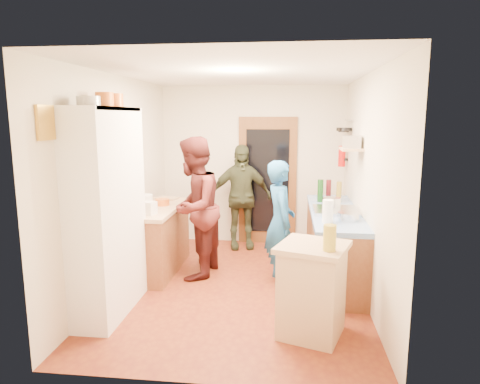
% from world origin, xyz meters
% --- Properties ---
extents(floor, '(3.00, 4.00, 0.02)m').
position_xyz_m(floor, '(0.00, 0.00, -0.01)').
color(floor, brown).
rests_on(floor, ground).
extents(ceiling, '(3.00, 4.00, 0.02)m').
position_xyz_m(ceiling, '(0.00, 0.00, 2.61)').
color(ceiling, silver).
rests_on(ceiling, ground).
extents(wall_back, '(3.00, 0.02, 2.60)m').
position_xyz_m(wall_back, '(0.00, 2.01, 1.30)').
color(wall_back, beige).
rests_on(wall_back, ground).
extents(wall_front, '(3.00, 0.02, 2.60)m').
position_xyz_m(wall_front, '(0.00, -2.01, 1.30)').
color(wall_front, beige).
rests_on(wall_front, ground).
extents(wall_left, '(0.02, 4.00, 2.60)m').
position_xyz_m(wall_left, '(-1.51, 0.00, 1.30)').
color(wall_left, beige).
rests_on(wall_left, ground).
extents(wall_right, '(0.02, 4.00, 2.60)m').
position_xyz_m(wall_right, '(1.51, 0.00, 1.30)').
color(wall_right, beige).
rests_on(wall_right, ground).
extents(door_frame, '(0.95, 0.06, 2.10)m').
position_xyz_m(door_frame, '(0.25, 1.97, 1.05)').
color(door_frame, brown).
rests_on(door_frame, ground).
extents(door_glass, '(0.70, 0.02, 1.70)m').
position_xyz_m(door_glass, '(0.25, 1.94, 1.05)').
color(door_glass, black).
rests_on(door_glass, door_frame).
extents(hutch_body, '(0.40, 1.20, 2.20)m').
position_xyz_m(hutch_body, '(-1.30, -0.80, 1.10)').
color(hutch_body, white).
rests_on(hutch_body, ground).
extents(hutch_top_shelf, '(0.40, 1.14, 0.04)m').
position_xyz_m(hutch_top_shelf, '(-1.30, -0.80, 2.18)').
color(hutch_top_shelf, white).
rests_on(hutch_top_shelf, hutch_body).
extents(plate_stack, '(0.22, 0.22, 0.09)m').
position_xyz_m(plate_stack, '(-1.30, -1.10, 2.25)').
color(plate_stack, white).
rests_on(plate_stack, hutch_top_shelf).
extents(orange_pot_a, '(0.18, 0.18, 0.15)m').
position_xyz_m(orange_pot_a, '(-1.30, -0.73, 2.27)').
color(orange_pot_a, orange).
rests_on(orange_pot_a, hutch_top_shelf).
extents(orange_pot_b, '(0.17, 0.17, 0.15)m').
position_xyz_m(orange_pot_b, '(-1.30, -0.45, 2.27)').
color(orange_pot_b, orange).
rests_on(orange_pot_b, hutch_top_shelf).
extents(left_counter_base, '(0.60, 1.40, 0.85)m').
position_xyz_m(left_counter_base, '(-1.20, 0.45, 0.42)').
color(left_counter_base, brown).
rests_on(left_counter_base, ground).
extents(left_counter_top, '(0.64, 1.44, 0.05)m').
position_xyz_m(left_counter_top, '(-1.20, 0.45, 0.88)').
color(left_counter_top, tan).
rests_on(left_counter_top, left_counter_base).
extents(toaster, '(0.24, 0.20, 0.16)m').
position_xyz_m(toaster, '(-1.15, 0.01, 0.98)').
color(toaster, white).
rests_on(toaster, left_counter_top).
extents(kettle, '(0.19, 0.19, 0.20)m').
position_xyz_m(kettle, '(-1.25, 0.26, 1.00)').
color(kettle, white).
rests_on(kettle, left_counter_top).
extents(orange_bowl, '(0.22, 0.22, 0.09)m').
position_xyz_m(orange_bowl, '(-1.12, 0.57, 0.94)').
color(orange_bowl, orange).
rests_on(orange_bowl, left_counter_top).
extents(chopping_board, '(0.33, 0.27, 0.02)m').
position_xyz_m(chopping_board, '(-1.18, 1.00, 0.91)').
color(chopping_board, tan).
rests_on(chopping_board, left_counter_top).
extents(right_counter_base, '(0.60, 2.20, 0.84)m').
position_xyz_m(right_counter_base, '(1.20, 0.50, 0.42)').
color(right_counter_base, brown).
rests_on(right_counter_base, ground).
extents(right_counter_top, '(0.62, 2.22, 0.06)m').
position_xyz_m(right_counter_top, '(1.20, 0.50, 0.87)').
color(right_counter_top, blue).
rests_on(right_counter_top, right_counter_base).
extents(hob, '(0.55, 0.58, 0.04)m').
position_xyz_m(hob, '(1.20, 0.40, 0.92)').
color(hob, silver).
rests_on(hob, right_counter_top).
extents(pot_on_hob, '(0.22, 0.22, 0.14)m').
position_xyz_m(pot_on_hob, '(1.15, 0.41, 1.01)').
color(pot_on_hob, silver).
rests_on(pot_on_hob, hob).
extents(bottle_a, '(0.10, 0.10, 0.32)m').
position_xyz_m(bottle_a, '(1.05, 1.05, 1.06)').
color(bottle_a, '#143F14').
rests_on(bottle_a, right_counter_top).
extents(bottle_b, '(0.08, 0.08, 0.30)m').
position_xyz_m(bottle_b, '(1.18, 1.22, 1.05)').
color(bottle_b, '#591419').
rests_on(bottle_b, right_counter_top).
extents(bottle_c, '(0.08, 0.08, 0.29)m').
position_xyz_m(bottle_c, '(1.31, 1.05, 1.05)').
color(bottle_c, olive).
rests_on(bottle_c, right_counter_top).
extents(paper_towel, '(0.13, 0.13, 0.27)m').
position_xyz_m(paper_towel, '(1.05, -0.18, 1.03)').
color(paper_towel, white).
rests_on(paper_towel, right_counter_top).
extents(mixing_bowl, '(0.28, 0.28, 0.10)m').
position_xyz_m(mixing_bowl, '(1.30, -0.03, 0.95)').
color(mixing_bowl, silver).
rests_on(mixing_bowl, right_counter_top).
extents(island_base, '(0.70, 0.70, 0.86)m').
position_xyz_m(island_base, '(0.84, -1.09, 0.43)').
color(island_base, tan).
rests_on(island_base, ground).
extents(island_top, '(0.78, 0.78, 0.05)m').
position_xyz_m(island_top, '(0.84, -1.09, 0.89)').
color(island_top, tan).
rests_on(island_top, island_base).
extents(cutting_board, '(0.42, 0.38, 0.02)m').
position_xyz_m(cutting_board, '(0.81, -1.03, 0.90)').
color(cutting_board, white).
rests_on(cutting_board, island_top).
extents(oil_jar, '(0.15, 0.15, 0.24)m').
position_xyz_m(oil_jar, '(0.97, -1.26, 1.03)').
color(oil_jar, '#AD9E2D').
rests_on(oil_jar, island_top).
extents(pan_rail, '(0.02, 0.65, 0.02)m').
position_xyz_m(pan_rail, '(1.46, 1.52, 2.05)').
color(pan_rail, silver).
rests_on(pan_rail, wall_right).
extents(pan_hang_a, '(0.18, 0.18, 0.05)m').
position_xyz_m(pan_hang_a, '(1.40, 1.35, 1.92)').
color(pan_hang_a, black).
rests_on(pan_hang_a, pan_rail).
extents(pan_hang_b, '(0.16, 0.16, 0.05)m').
position_xyz_m(pan_hang_b, '(1.40, 1.55, 1.90)').
color(pan_hang_b, black).
rests_on(pan_hang_b, pan_rail).
extents(pan_hang_c, '(0.17, 0.17, 0.05)m').
position_xyz_m(pan_hang_c, '(1.40, 1.75, 1.91)').
color(pan_hang_c, black).
rests_on(pan_hang_c, pan_rail).
extents(wall_shelf, '(0.26, 0.42, 0.03)m').
position_xyz_m(wall_shelf, '(1.37, 0.45, 1.70)').
color(wall_shelf, tan).
rests_on(wall_shelf, wall_right).
extents(radio, '(0.25, 0.32, 0.15)m').
position_xyz_m(radio, '(1.37, 0.45, 1.79)').
color(radio, silver).
rests_on(radio, wall_shelf).
extents(ext_bracket, '(0.06, 0.10, 0.04)m').
position_xyz_m(ext_bracket, '(1.47, 1.70, 1.45)').
color(ext_bracket, black).
rests_on(ext_bracket, wall_right).
extents(fire_extinguisher, '(0.11, 0.11, 0.32)m').
position_xyz_m(fire_extinguisher, '(1.41, 1.70, 1.50)').
color(fire_extinguisher, red).
rests_on(fire_extinguisher, wall_right).
extents(picture_frame, '(0.03, 0.25, 0.30)m').
position_xyz_m(picture_frame, '(-1.48, -1.55, 2.05)').
color(picture_frame, gold).
rests_on(picture_frame, wall_left).
extents(person_hob, '(0.49, 0.64, 1.57)m').
position_xyz_m(person_hob, '(0.53, 0.25, 0.78)').
color(person_hob, '#1E568F').
rests_on(person_hob, ground).
extents(person_left, '(0.81, 0.98, 1.85)m').
position_xyz_m(person_left, '(-0.59, 0.36, 0.93)').
color(person_left, '#491A18').
rests_on(person_left, ground).
extents(person_back, '(1.05, 0.63, 1.67)m').
position_xyz_m(person_back, '(-0.15, 1.64, 0.84)').
color(person_back, '#323823').
rests_on(person_back, ground).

